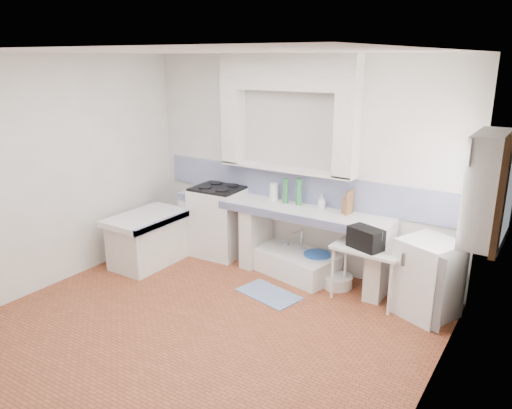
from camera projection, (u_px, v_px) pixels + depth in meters
The scene contains 36 objects.
floor at pixel (205, 326), 5.24m from camera, with size 4.50×4.50×0.00m, color #9A4C2D.
ceiling at pixel (196, 51), 4.44m from camera, with size 4.50×4.50×0.00m, color white.
wall_back at pixel (297, 164), 6.45m from camera, with size 4.50×4.50×0.00m, color white.
wall_front at pixel (10, 271), 3.23m from camera, with size 4.50×4.50×0.00m, color white.
wall_left at pixel (57, 172), 6.01m from camera, with size 4.50×4.50×0.00m, color white.
wall_right at pixel (436, 245), 3.67m from camera, with size 4.50×4.50×0.00m, color white.
alcove_mass at pixel (288, 72), 6.06m from camera, with size 1.90×0.25×0.45m, color white.
window_frame at pixel (490, 188), 4.49m from camera, with size 0.35×0.86×1.06m, color #3B2513.
lace_valance at pixel (479, 146), 4.46m from camera, with size 0.01×0.84×0.24m, color white.
counter_slab at pixel (279, 208), 6.42m from camera, with size 3.00×0.60×0.08m, color white.
counter_lip at pixel (267, 213), 6.19m from camera, with size 3.00×0.04×0.10m, color navy.
counter_pier_left at pixel (197, 222), 7.27m from camera, with size 0.20×0.55×0.82m, color white.
counter_pier_mid at pixel (256, 235), 6.73m from camera, with size 0.20×0.55×0.82m, color white.
counter_pier_right at pixel (380, 263), 5.82m from camera, with size 0.20×0.55×0.82m, color white.
peninsula_top at pixel (147, 218), 6.66m from camera, with size 0.70×1.10×0.08m, color white.
peninsula_base at pixel (148, 242), 6.76m from camera, with size 0.60×1.00×0.62m, color white.
peninsula_lip at pixel (165, 222), 6.49m from camera, with size 0.04×1.10×0.10m, color navy.
backsplash at pixel (296, 187), 6.53m from camera, with size 4.27×0.03×0.40m, color navy.
stove at pixel (220, 222), 7.05m from camera, with size 0.69×0.66×0.97m, color white.
sink at pixel (293, 263), 6.50m from camera, with size 1.15×0.62×0.28m, color white.
side_table at pixel (367, 274), 5.70m from camera, with size 0.80×0.44×0.04m, color white.
fridge at pixel (428, 278), 5.36m from camera, with size 0.56×0.56×0.87m, color white.
bucket_red at pixel (277, 261), 6.57m from camera, with size 0.29×0.29×0.27m, color #AD2512.
bucket_orange at pixel (289, 262), 6.49m from camera, with size 0.32×0.32×0.29m, color #DC5000.
bucket_blue at pixel (317, 265), 6.36m from camera, with size 0.35×0.35×0.33m, color blue.
basin_white at pixel (337, 281), 6.12m from camera, with size 0.37×0.37×0.14m, color white.
water_bottle_a at pixel (286, 254), 6.72m from camera, with size 0.09×0.09×0.34m, color silver.
water_bottle_b at pixel (303, 259), 6.57m from camera, with size 0.08×0.08×0.31m, color silver.
black_bag at pixel (366, 238), 5.55m from camera, with size 0.39×0.22×0.25m, color black.
green_bottle_a at pixel (285, 191), 6.45m from camera, with size 0.07×0.07×0.34m, color #317B44.
green_bottle_b at pixel (299, 192), 6.37m from camera, with size 0.08×0.08×0.35m, color #317B44.
knife_block at pixel (347, 206), 6.02m from camera, with size 0.10×0.08×0.20m, color brown.
cutting_board at pixel (350, 202), 6.01m from camera, with size 0.02×0.21×0.29m, color brown.
paper_towel at pixel (274, 192), 6.58m from camera, with size 0.12×0.12×0.24m, color white.
soap_bottle at pixel (322, 202), 6.22m from camera, with size 0.09×0.09×0.19m, color white.
rug at pixel (269, 294), 5.93m from camera, with size 0.75×0.43×0.01m, color #284C93.
Camera 1 is at (2.97, -3.62, 2.75)m, focal length 34.47 mm.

